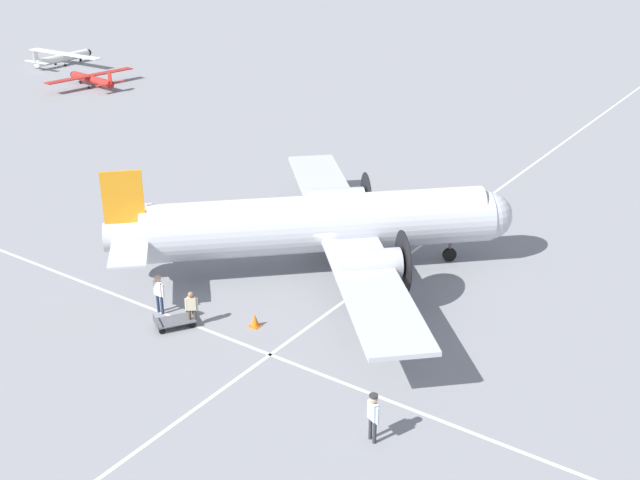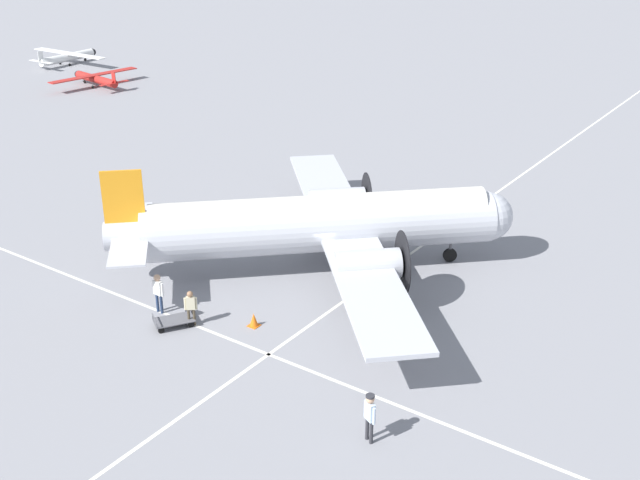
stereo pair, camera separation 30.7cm
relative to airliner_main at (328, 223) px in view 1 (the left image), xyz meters
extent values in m
plane|color=gray|center=(0.29, 0.27, -2.49)|extent=(300.00, 300.00, 0.00)
cube|color=silver|center=(0.29, 7.82, -2.49)|extent=(120.00, 0.16, 0.01)
cube|color=silver|center=(-2.46, 0.27, -2.49)|extent=(0.16, 120.00, 0.01)
cylinder|color=silver|center=(0.29, 0.27, -0.14)|extent=(14.01, 13.55, 2.51)
cylinder|color=silver|center=(0.29, 0.27, 0.55)|extent=(12.89, 12.43, 1.75)
sphere|color=silver|center=(-5.85, -5.60, -0.14)|extent=(2.38, 2.38, 2.38)
cylinder|color=silver|center=(6.42, 6.14, -0.01)|extent=(3.35, 3.29, 1.38)
cube|color=orange|center=(6.87, 6.57, 1.74)|extent=(1.44, 1.39, 2.88)
cube|color=silver|center=(6.72, 6.43, 0.11)|extent=(6.30, 6.48, 0.10)
cube|color=silver|center=(-0.61, -0.59, -0.45)|extent=(17.88, 18.53, 0.20)
cylinder|color=silver|center=(1.89, -3.62, -0.43)|extent=(3.05, 3.00, 1.38)
cylinder|color=black|center=(0.73, -4.72, -0.43)|extent=(2.03, 2.12, 2.89)
sphere|color=black|center=(0.63, -4.82, -0.43)|extent=(0.48, 0.48, 0.48)
cylinder|color=silver|center=(-3.53, 2.05, -0.43)|extent=(3.05, 3.00, 1.38)
cylinder|color=black|center=(-4.68, 0.95, -0.43)|extent=(2.03, 2.12, 2.89)
sphere|color=black|center=(-4.79, 0.85, -0.43)|extent=(0.48, 0.48, 0.48)
cylinder|color=#4C4C51|center=(2.09, -3.42, -1.46)|extent=(0.18, 0.18, 0.96)
cylinder|color=black|center=(2.09, -3.42, -1.94)|extent=(1.00, 0.98, 1.10)
cylinder|color=#4C4C51|center=(-3.32, 2.25, -1.46)|extent=(0.18, 0.18, 0.96)
cylinder|color=black|center=(-3.32, 2.25, -1.94)|extent=(1.00, 0.98, 1.10)
cylinder|color=#4C4C51|center=(-4.51, -4.31, -1.70)|extent=(0.14, 0.14, 0.88)
cylinder|color=black|center=(-4.51, -4.31, -2.14)|extent=(0.63, 0.61, 0.70)
cylinder|color=#2D2D33|center=(-8.59, 10.10, -2.04)|extent=(0.13, 0.13, 0.90)
cylinder|color=#2D2D33|center=(-8.83, 10.22, -2.04)|extent=(0.13, 0.13, 0.90)
cube|color=silver|center=(-8.71, 10.16, -1.25)|extent=(0.48, 0.38, 0.67)
sphere|color=tan|center=(-8.71, 10.16, -0.77)|extent=(0.30, 0.30, 0.30)
cylinder|color=silver|center=(-8.47, 10.04, -1.29)|extent=(0.10, 0.10, 0.64)
cylinder|color=silver|center=(-8.95, 10.28, -1.29)|extent=(0.10, 0.10, 0.64)
cube|color=black|center=(-8.76, 10.06, -1.17)|extent=(0.05, 0.03, 0.43)
cylinder|color=#2D2D33|center=(-8.71, 10.16, -0.64)|extent=(0.42, 0.42, 0.07)
cylinder|color=#473D2D|center=(1.81, 7.95, -2.09)|extent=(0.12, 0.12, 0.79)
cylinder|color=#473D2D|center=(1.63, 7.80, -2.09)|extent=(0.12, 0.12, 0.79)
cube|color=beige|center=(1.72, 7.87, -1.40)|extent=(0.41, 0.38, 0.60)
sphere|color=#8C6647|center=(1.72, 7.87, -0.97)|extent=(0.26, 0.26, 0.26)
cylinder|color=beige|center=(1.90, 8.02, -1.43)|extent=(0.09, 0.09, 0.57)
cylinder|color=beige|center=(1.54, 7.72, -1.43)|extent=(0.09, 0.09, 0.57)
cylinder|color=navy|center=(3.81, 7.85, -2.04)|extent=(0.13, 0.13, 0.90)
cylinder|color=navy|center=(3.55, 7.86, -2.04)|extent=(0.13, 0.13, 0.90)
cube|color=white|center=(3.68, 7.85, -1.25)|extent=(0.44, 0.23, 0.68)
sphere|color=tan|center=(3.68, 7.85, -0.76)|extent=(0.30, 0.30, 0.30)
cylinder|color=white|center=(3.95, 7.84, -1.29)|extent=(0.11, 0.11, 0.64)
cylinder|color=white|center=(3.42, 7.86, -1.29)|extent=(0.11, 0.11, 0.64)
cube|color=#232328|center=(2.42, 7.26, -2.28)|extent=(0.43, 0.14, 0.43)
cube|color=black|center=(2.42, 7.26, -2.03)|extent=(0.16, 0.10, 0.02)
cube|color=#56565B|center=(2.30, 8.37, -2.19)|extent=(1.73, 1.96, 0.04)
cube|color=#56565B|center=(2.74, 9.06, -1.95)|extent=(0.84, 0.55, 0.04)
cylinder|color=#56565B|center=(3.13, 8.82, -2.06)|extent=(0.04, 0.04, 0.22)
cylinder|color=#56565B|center=(2.36, 9.30, -2.06)|extent=(0.04, 0.04, 0.22)
cylinder|color=black|center=(2.29, 7.61, -2.35)|extent=(0.20, 0.27, 0.28)
cylinder|color=black|center=(1.63, 8.03, -2.35)|extent=(0.20, 0.27, 0.28)
cylinder|color=black|center=(2.98, 8.70, -2.35)|extent=(0.20, 0.27, 0.28)
cylinder|color=black|center=(2.32, 9.12, -2.35)|extent=(0.20, 0.27, 0.28)
cylinder|color=#B2231E|center=(39.60, -19.41, -1.77)|extent=(6.05, 1.55, 0.73)
sphere|color=black|center=(42.71, -19.84, -1.77)|extent=(0.66, 0.66, 0.66)
cube|color=#B2231E|center=(39.93, -19.46, -1.44)|extent=(2.16, 9.05, 0.08)
cube|color=#B2231E|center=(36.70, -19.01, -1.19)|extent=(0.54, 0.13, 0.95)
cube|color=#B2231E|center=(36.70, -19.01, -1.66)|extent=(0.87, 2.97, 0.04)
cylinder|color=black|center=(41.72, -19.71, -2.35)|extent=(0.29, 0.12, 0.28)
cylinder|color=#4C4C51|center=(41.72, -19.71, -2.24)|extent=(0.06, 0.06, 0.21)
cylinder|color=black|center=(39.37, -18.71, -2.35)|extent=(0.29, 0.12, 0.28)
cylinder|color=#4C4C51|center=(39.37, -18.71, -2.24)|extent=(0.06, 0.06, 0.21)
cylinder|color=black|center=(39.18, -20.03, -2.35)|extent=(0.29, 0.12, 0.28)
cylinder|color=#4C4C51|center=(39.18, -20.03, -2.24)|extent=(0.06, 0.06, 0.21)
cylinder|color=white|center=(49.88, -24.31, -1.73)|extent=(1.00, 6.69, 0.81)
sphere|color=black|center=(49.98, -27.79, -1.73)|extent=(0.73, 0.73, 0.73)
cube|color=white|center=(49.89, -24.68, -1.37)|extent=(10.03, 1.32, 0.08)
cube|color=white|center=(49.79, -21.05, -1.08)|extent=(0.08, 0.59, 1.06)
cube|color=white|center=(49.79, -21.05, -1.61)|extent=(3.27, 0.61, 0.04)
cylinder|color=black|center=(49.95, -26.68, -2.35)|extent=(0.09, 0.28, 0.28)
cylinder|color=#4C4C51|center=(49.95, -26.68, -2.24)|extent=(0.06, 0.06, 0.21)
cylinder|color=black|center=(50.61, -23.92, -2.35)|extent=(0.09, 0.28, 0.28)
cylinder|color=#4C4C51|center=(50.61, -23.92, -2.24)|extent=(0.06, 0.06, 0.21)
cylinder|color=black|center=(49.13, -23.96, -2.35)|extent=(0.09, 0.28, 0.28)
cylinder|color=#4C4C51|center=(49.13, -23.96, -2.24)|extent=(0.06, 0.06, 0.21)
cube|color=orange|center=(-0.51, 6.38, -2.47)|extent=(0.46, 0.46, 0.03)
cone|color=orange|center=(-0.51, 6.38, -2.18)|extent=(0.39, 0.39, 0.61)
camera|label=1|loc=(-19.89, 29.54, 15.07)|focal=45.00mm
camera|label=2|loc=(-20.14, 29.36, 15.07)|focal=45.00mm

